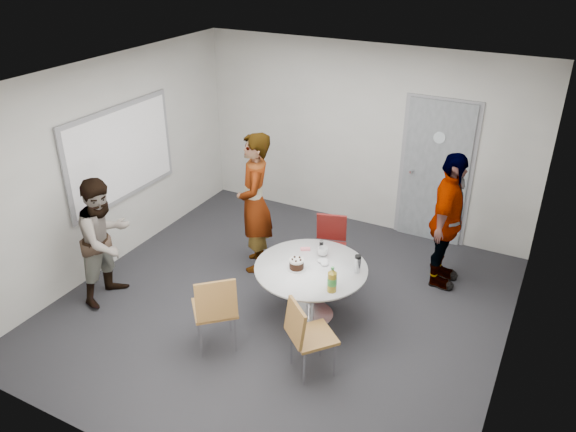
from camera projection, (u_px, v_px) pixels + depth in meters
The scene contains 15 objects.
floor at pixel (282, 306), 6.76m from camera, with size 5.00×5.00×0.00m, color black.
ceiling at pixel (280, 82), 5.52m from camera, with size 5.00×5.00×0.00m, color silver.
wall_back at pixel (363, 138), 8.11m from camera, with size 5.00×5.00×0.00m, color #AFADA6.
wall_left at pixel (109, 165), 7.17m from camera, with size 5.00×5.00×0.00m, color #AFADA6.
wall_right at pixel (523, 262), 5.11m from camera, with size 5.00×5.00×0.00m, color #AFADA6.
wall_front at pixel (122, 337), 4.17m from camera, with size 5.00×5.00×0.00m, color #AFADA6.
door at pixel (435, 173), 7.79m from camera, with size 1.02×0.17×2.12m.
whiteboard at pixel (121, 154), 7.26m from camera, with size 0.04×1.90×1.25m.
table at pixel (312, 274), 6.32m from camera, with size 1.28×1.28×0.96m.
chair_near_left at pixel (215, 306), 5.80m from camera, with size 0.64×0.65×0.93m.
chair_near_right at pixel (305, 332), 5.51m from camera, with size 0.59×0.60×0.86m.
chair_far at pixel (330, 241), 7.14m from camera, with size 0.50×0.53×0.84m.
person_main at pixel (255, 203), 7.15m from camera, with size 0.68×0.44×1.86m, color #A5C6EA.
person_left at pixel (105, 240), 6.60m from camera, with size 0.76×0.59×1.56m, color white.
person_right at pixel (447, 221), 6.81m from camera, with size 1.03×0.43×1.76m, color black.
Camera 1 is at (2.62, -4.84, 4.06)m, focal length 35.00 mm.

